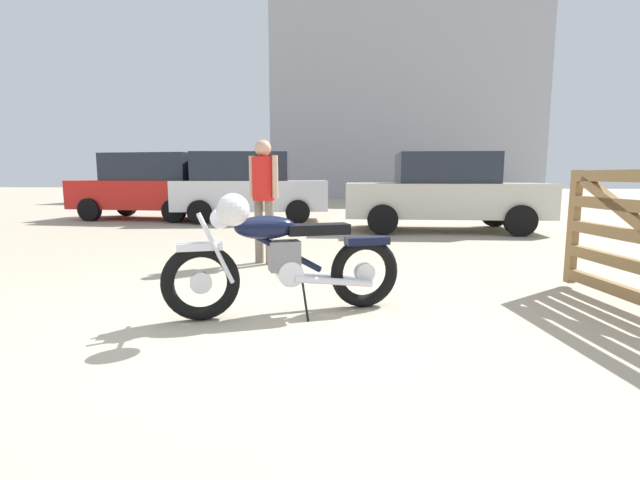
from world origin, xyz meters
TOP-DOWN VIEW (x-y plane):
  - ground_plane at (0.00, 0.00)m, footprint 80.00×80.00m
  - vintage_motorcycle at (0.06, 0.31)m, footprint 1.98×1.00m
  - bystander at (-0.58, 2.57)m, footprint 0.43×0.30m
  - dark_sedan_left at (-5.08, 8.59)m, footprint 4.02×2.08m
  - red_hatchback_near at (-2.25, 8.31)m, footprint 4.09×2.22m
  - blue_hatchback_right at (2.48, 6.65)m, footprint 4.22×1.97m
  - industrial_building at (3.18, 26.51)m, footprint 15.36×12.71m

SIDE VIEW (x-z plane):
  - ground_plane at x=0.00m, z-range 0.00..0.00m
  - vintage_motorcycle at x=0.06m, z-range -0.04..1.03m
  - blue_hatchback_right at x=2.48m, z-range 0.00..1.67m
  - dark_sedan_left at x=-5.08m, z-range 0.03..1.81m
  - red_hatchback_near at x=-2.25m, z-range 0.03..1.81m
  - bystander at x=-0.58m, z-range 0.19..1.85m
  - industrial_building at x=3.18m, z-range -4.55..16.10m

